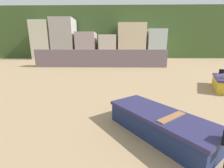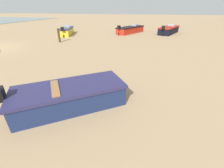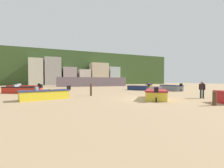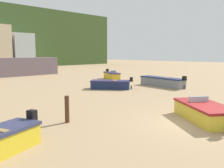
{
  "view_description": "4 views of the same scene",
  "coord_description": "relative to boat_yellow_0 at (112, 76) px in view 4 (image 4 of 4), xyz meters",
  "views": [
    {
      "loc": [
        4.25,
        6.36,
        2.89
      ],
      "look_at": [
        4.07,
        15.5,
        0.65
      ],
      "focal_mm": 23.62,
      "sensor_mm": 36.0,
      "label": 1
    },
    {
      "loc": [
        9.61,
        13.36,
        3.1
      ],
      "look_at": [
        4.88,
        12.19,
        0.59
      ],
      "focal_mm": 23.69,
      "sensor_mm": 36.0,
      "label": 2
    },
    {
      "loc": [
        -7.29,
        -10.82,
        1.64
      ],
      "look_at": [
        -0.54,
        7.22,
        1.2
      ],
      "focal_mm": 22.77,
      "sensor_mm": 36.0,
      "label": 3
    },
    {
      "loc": [
        -11.17,
        -5.31,
        3.38
      ],
      "look_at": [
        4.21,
        9.27,
        0.74
      ],
      "focal_mm": 40.35,
      "sensor_mm": 36.0,
      "label": 4
    }
  ],
  "objects": [
    {
      "name": "ground_plane",
      "position": [
        -12.07,
        -16.78,
        -0.46
      ],
      "size": [
        160.0,
        160.0,
        0.0
      ],
      "primitive_type": "plane",
      "color": "tan"
    },
    {
      "name": "townhouse_far_right",
      "position": [
        2.68,
        30.21,
        3.27
      ],
      "size": [
        4.49,
        5.98,
        7.47
      ],
      "primitive_type": "cube",
      "color": "#AFBEBF",
      "rests_on": "ground"
    },
    {
      "name": "boat_yellow_0",
      "position": [
        0.0,
        0.0,
        0.0
      ],
      "size": [
        2.7,
        3.68,
        1.21
      ],
      "rotation": [
        0.0,
        0.0,
        2.65
      ],
      "color": "gold",
      "rests_on": "ground"
    },
    {
      "name": "boat_navy_2",
      "position": [
        -6.31,
        -5.86,
        -0.05
      ],
      "size": [
        3.34,
        3.8,
        1.12
      ],
      "rotation": [
        0.0,
        0.0,
        0.64
      ],
      "color": "navy",
      "rests_on": "ground"
    },
    {
      "name": "boat_grey_5",
      "position": [
        -1.51,
        -8.46,
        0.01
      ],
      "size": [
        2.02,
        5.45,
        1.24
      ],
      "rotation": [
        0.0,
        0.0,
        6.12
      ],
      "color": "gray",
      "rests_on": "ground"
    },
    {
      "name": "boat_yellow_7",
      "position": [
        -11.11,
        -16.99,
        -0.04
      ],
      "size": [
        3.73,
        4.1,
        1.15
      ],
      "rotation": [
        0.0,
        0.0,
        5.62
      ],
      "color": "gold",
      "rests_on": "ground"
    },
    {
      "name": "mooring_post_near_water",
      "position": [
        -16.08,
        -12.29,
        0.19
      ],
      "size": [
        0.22,
        0.22,
        1.31
      ],
      "primitive_type": "cylinder",
      "color": "#4A2D1C",
      "rests_on": "ground"
    }
  ]
}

